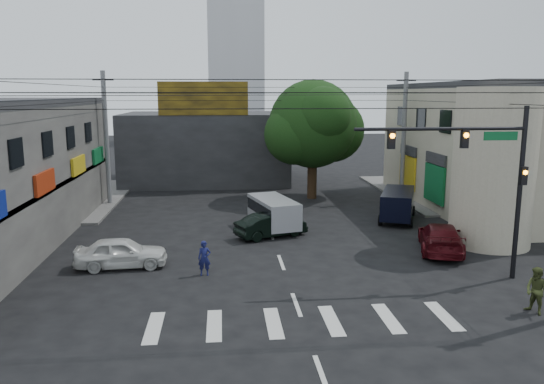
{
  "coord_description": "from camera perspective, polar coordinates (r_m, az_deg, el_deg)",
  "views": [
    {
      "loc": [
        -2.67,
        -21.29,
        7.67
      ],
      "look_at": [
        -0.23,
        4.0,
        2.94
      ],
      "focal_mm": 35.0,
      "sensor_mm": 36.0,
      "label": 1
    }
  ],
  "objects": [
    {
      "name": "sidewalk_far_left",
      "position": [
        42.85,
        -26.36,
        -0.78
      ],
      "size": [
        16.0,
        16.0,
        0.15
      ],
      "primitive_type": "cube",
      "color": "#514F4C",
      "rests_on": "ground"
    },
    {
      "name": "traffic_officer",
      "position": [
        22.97,
        -7.28,
        -7.08
      ],
      "size": [
        0.55,
        0.37,
        1.5
      ],
      "primitive_type": "imported",
      "rotation": [
        0.0,
        0.0,
        -0.01
      ],
      "color": "#141748",
      "rests_on": "ground"
    },
    {
      "name": "navy_van",
      "position": [
        33.33,
        13.36,
        -1.43
      ],
      "size": [
        5.85,
        4.98,
        1.85
      ],
      "primitive_type": null,
      "rotation": [
        0.0,
        0.0,
        1.18
      ],
      "color": "black",
      "rests_on": "ground"
    },
    {
      "name": "traffic_gantry",
      "position": [
        23.01,
        21.7,
        2.7
      ],
      "size": [
        7.1,
        0.35,
        7.2
      ],
      "color": "black",
      "rests_on": "ground"
    },
    {
      "name": "sidewalk_far_right",
      "position": [
        45.03,
        21.92,
        0.06
      ],
      "size": [
        16.0,
        16.0,
        0.15
      ],
      "primitive_type": "cube",
      "color": "#514F4C",
      "rests_on": "ground"
    },
    {
      "name": "silver_minivan",
      "position": [
        30.11,
        0.16,
        -2.43
      ],
      "size": [
        5.1,
        3.82,
        1.83
      ],
      "primitive_type": null,
      "rotation": [
        0.0,
        0.0,
        1.82
      ],
      "color": "#AAABB2",
      "rests_on": "ground"
    },
    {
      "name": "maroon_sedan",
      "position": [
        27.43,
        17.68,
        -4.69
      ],
      "size": [
        4.75,
        5.96,
        1.4
      ],
      "primitive_type": "imported",
      "rotation": [
        0.0,
        0.0,
        2.83
      ],
      "color": "#41090E",
      "rests_on": "ground"
    },
    {
      "name": "utility_pole_far_right",
      "position": [
        39.66,
        13.98,
        5.79
      ],
      "size": [
        0.32,
        0.32,
        9.2
      ],
      "primitive_type": "cylinder",
      "color": "#59595B",
      "rests_on": "ground"
    },
    {
      "name": "pedestrian_olive",
      "position": [
        21.11,
        26.59,
        -9.49
      ],
      "size": [
        1.31,
        1.27,
        1.69
      ],
      "primitive_type": "imported",
      "rotation": [
        0.0,
        0.0,
        -1.13
      ],
      "color": "#3A431F",
      "rests_on": "ground"
    },
    {
      "name": "building_right",
      "position": [
        40.2,
        25.55,
        4.27
      ],
      "size": [
        14.0,
        18.0,
        8.0
      ],
      "primitive_type": "cube",
      "color": "#9E947D",
      "rests_on": "ground"
    },
    {
      "name": "corner_column",
      "position": [
        28.97,
        22.72,
        2.44
      ],
      "size": [
        4.0,
        4.0,
        8.0
      ],
      "primitive_type": "cylinder",
      "color": "#9E947D",
      "rests_on": "ground"
    },
    {
      "name": "white_compact",
      "position": [
        24.74,
        -15.9,
        -6.28
      ],
      "size": [
        2.18,
        4.24,
        1.37
      ],
      "primitive_type": "imported",
      "rotation": [
        0.0,
        0.0,
        1.64
      ],
      "color": "silver",
      "rests_on": "ground"
    },
    {
      "name": "utility_pole_far_left",
      "position": [
        38.22,
        -17.39,
        5.45
      ],
      "size": [
        0.32,
        0.32,
        9.2
      ],
      "primitive_type": "cylinder",
      "color": "#59595B",
      "rests_on": "ground"
    },
    {
      "name": "street_tree",
      "position": [
        38.92,
        4.41,
        7.27
      ],
      "size": [
        6.4,
        6.4,
        8.7
      ],
      "color": "black",
      "rests_on": "ground"
    },
    {
      "name": "billboard",
      "position": [
        42.41,
        -7.41,
        9.95
      ],
      "size": [
        7.0,
        0.3,
        2.6
      ],
      "primitive_type": "cube",
      "color": "olive",
      "rests_on": "building_far"
    },
    {
      "name": "tower_distant",
      "position": [
        92.44,
        -4.0,
        19.43
      ],
      "size": [
        9.0,
        9.0,
        44.0
      ],
      "primitive_type": "cube",
      "color": "silver",
      "rests_on": "ground"
    },
    {
      "name": "ground",
      "position": [
        22.78,
        1.57,
        -9.14
      ],
      "size": [
        160.0,
        160.0,
        0.0
      ],
      "primitive_type": "plane",
      "color": "black",
      "rests_on": "ground"
    },
    {
      "name": "dark_sedan",
      "position": [
        28.76,
        -0.1,
        -3.6
      ],
      "size": [
        4.31,
        4.95,
        1.29
      ],
      "primitive_type": "imported",
      "rotation": [
        0.0,
        0.0,
        1.99
      ],
      "color": "black",
      "rests_on": "ground"
    },
    {
      "name": "building_far",
      "position": [
        47.53,
        -7.1,
        4.82
      ],
      "size": [
        14.0,
        10.0,
        6.0
      ],
      "primitive_type": "cube",
      "color": "#232326",
      "rests_on": "ground"
    }
  ]
}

